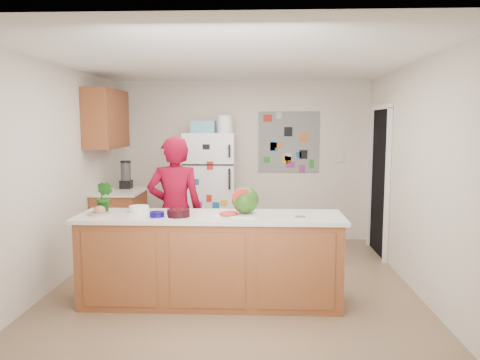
{
  "coord_description": "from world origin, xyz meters",
  "views": [
    {
      "loc": [
        0.29,
        -5.12,
        1.83
      ],
      "look_at": [
        0.07,
        0.2,
        1.19
      ],
      "focal_mm": 35.0,
      "sensor_mm": 36.0,
      "label": 1
    }
  ],
  "objects_px": {
    "person": "(175,211)",
    "cherry_bowl": "(178,213)",
    "watermelon": "(245,200)",
    "refrigerator": "(210,189)"
  },
  "relations": [
    {
      "from": "person",
      "to": "cherry_bowl",
      "type": "xyz_separation_m",
      "value": [
        0.15,
        -0.65,
        0.11
      ]
    },
    {
      "from": "watermelon",
      "to": "person",
      "type": "bearing_deg",
      "value": 147.44
    },
    {
      "from": "person",
      "to": "refrigerator",
      "type": "bearing_deg",
      "value": -103.75
    },
    {
      "from": "person",
      "to": "cherry_bowl",
      "type": "bearing_deg",
      "value": 95.96
    },
    {
      "from": "person",
      "to": "watermelon",
      "type": "relative_size",
      "value": 6.23
    },
    {
      "from": "refrigerator",
      "to": "cherry_bowl",
      "type": "distance_m",
      "value": 2.48
    },
    {
      "from": "refrigerator",
      "to": "person",
      "type": "distance_m",
      "value": 1.84
    },
    {
      "from": "refrigerator",
      "to": "watermelon",
      "type": "xyz_separation_m",
      "value": [
        0.6,
        -2.35,
        0.22
      ]
    },
    {
      "from": "person",
      "to": "watermelon",
      "type": "xyz_separation_m",
      "value": [
        0.81,
        -0.52,
        0.22
      ]
    },
    {
      "from": "person",
      "to": "cherry_bowl",
      "type": "height_order",
      "value": "person"
    }
  ]
}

